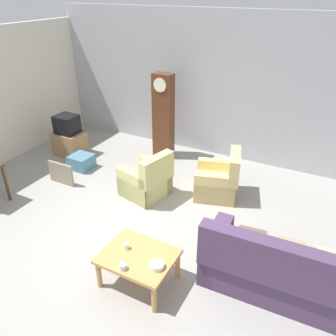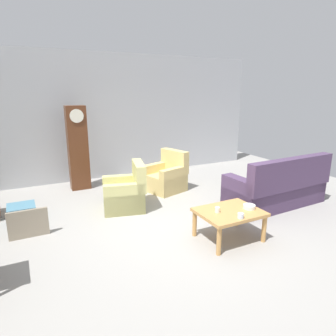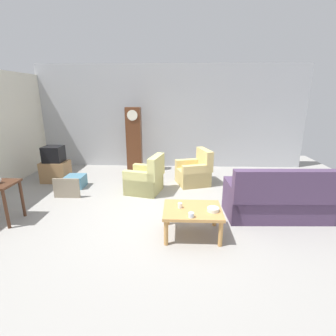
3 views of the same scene
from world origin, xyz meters
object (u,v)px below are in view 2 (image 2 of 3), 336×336
Objects in this scene: framed_picture_leaning at (28,224)px; bowl_white_stacked at (249,207)px; cup_white_porcelain at (217,210)px; armchair_olive_near at (126,194)px; grandfather_clock at (78,148)px; coffee_table_wood at (229,215)px; storage_box_blue at (22,213)px; armchair_olive_far at (166,178)px; cup_blue_rimmed at (241,216)px; couch_floral at (277,189)px.

bowl_white_stacked is (3.12, -1.55, 0.27)m from framed_picture_leaning.
cup_white_porcelain reaches higher than bowl_white_stacked.
grandfather_clock is at bearing 108.08° from armchair_olive_near.
coffee_table_wood reaches higher than storage_box_blue.
armchair_olive_far is 2.12× the size of storage_box_blue.
armchair_olive_far is 2.64m from bowl_white_stacked.
coffee_table_wood is 3.61m from storage_box_blue.
cup_white_porcelain is at bearing -69.05° from grandfather_clock.
storage_box_blue is at bearing 171.80° from armchair_olive_near.
storage_box_blue is at bearing 142.82° from coffee_table_wood.
cup_white_porcelain reaches higher than coffee_table_wood.
coffee_table_wood is at bearing -66.39° from grandfather_clock.
framed_picture_leaning is (-1.22, -2.12, -0.75)m from grandfather_clock.
armchair_olive_near is 2.41m from bowl_white_stacked.
armchair_olive_far is 10.88× the size of cup_blue_rimmed.
armchair_olive_near reaches higher than bowl_white_stacked.
grandfather_clock reaches higher than storage_box_blue.
coffee_table_wood is (-0.19, -2.55, 0.10)m from armchair_olive_far.
grandfather_clock is at bearing 117.35° from bowl_white_stacked.
cup_blue_rimmed is at bearing -148.05° from bowl_white_stacked.
storage_box_blue is (-4.63, 1.49, -0.20)m from couch_floral.
armchair_olive_near reaches higher than cup_white_porcelain.
couch_floral is 3.04m from armchair_olive_near.
framed_picture_leaning is 2.97m from cup_white_porcelain.
couch_floral reaches higher than cup_blue_rimmed.
bowl_white_stacked is (0.36, 0.23, -0.01)m from cup_blue_rimmed.
couch_floral is 4.46m from grandfather_clock.
armchair_olive_near is at bearing 118.12° from coffee_table_wood.
cup_white_porcelain is 0.37m from cup_blue_rimmed.
coffee_table_wood is at bearing 82.95° from cup_blue_rimmed.
armchair_olive_far is 5.12× the size of bowl_white_stacked.
cup_white_porcelain is 0.92× the size of cup_blue_rimmed.
grandfather_clock is at bearing 149.29° from armchair_olive_far.
coffee_table_wood is 3.97m from grandfather_clock.
armchair_olive_near is 2.06× the size of storage_box_blue.
couch_floral is 4.87m from storage_box_blue.
grandfather_clock is at bearing 47.44° from storage_box_blue.
bowl_white_stacked is (1.90, -3.67, -0.47)m from grandfather_clock.
cup_blue_rimmed is (-0.04, -0.30, 0.11)m from coffee_table_wood.
grandfather_clock reaches higher than cup_blue_rimmed.
cup_white_porcelain reaches higher than framed_picture_leaning.
cup_blue_rimmed is at bearing -97.05° from coffee_table_wood.
coffee_table_wood is (-1.76, -0.69, 0.05)m from couch_floral.
coffee_table_wood is 1.60× the size of framed_picture_leaning.
cup_white_porcelain is at bearing -66.58° from armchair_olive_near.
grandfather_clock is 4.21m from cup_blue_rimmed.
bowl_white_stacked reaches higher than framed_picture_leaning.
grandfather_clock reaches higher than framed_picture_leaning.
cup_white_porcelain is (-0.21, 0.03, 0.11)m from coffee_table_wood.
couch_floral is 23.76× the size of cup_blue_rimmed.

